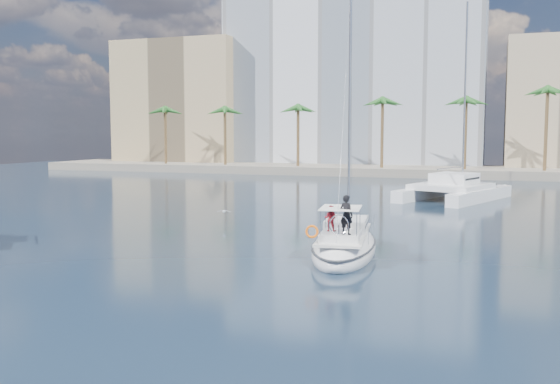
% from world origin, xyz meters
% --- Properties ---
extents(ground, '(160.00, 160.00, 0.00)m').
position_xyz_m(ground, '(0.00, 0.00, 0.00)').
color(ground, black).
rests_on(ground, ground).
extents(quay, '(120.00, 14.00, 1.20)m').
position_xyz_m(quay, '(0.00, 61.00, 0.60)').
color(quay, gray).
rests_on(quay, ground).
extents(building_modern, '(42.00, 16.00, 28.00)m').
position_xyz_m(building_modern, '(-12.00, 73.00, 14.00)').
color(building_modern, silver).
rests_on(building_modern, ground).
extents(building_tan_left, '(22.00, 14.00, 22.00)m').
position_xyz_m(building_tan_left, '(-42.00, 69.00, 11.00)').
color(building_tan_left, tan).
rests_on(building_tan_left, ground).
extents(palm_left, '(3.60, 3.60, 12.30)m').
position_xyz_m(palm_left, '(-34.00, 57.00, 10.28)').
color(palm_left, brown).
rests_on(palm_left, ground).
extents(palm_centre, '(3.60, 3.60, 12.30)m').
position_xyz_m(palm_centre, '(0.00, 57.00, 10.28)').
color(palm_centre, brown).
rests_on(palm_centre, ground).
extents(main_sloop, '(4.49, 10.39, 14.95)m').
position_xyz_m(main_sloop, '(3.16, -0.65, 0.50)').
color(main_sloop, white).
rests_on(main_sloop, ground).
extents(catamaran, '(10.35, 14.11, 18.43)m').
position_xyz_m(catamaran, '(6.94, 28.03, 1.16)').
color(catamaran, white).
rests_on(catamaran, ground).
extents(seagull, '(1.01, 0.43, 0.19)m').
position_xyz_m(seagull, '(-7.22, 7.34, 0.85)').
color(seagull, silver).
rests_on(seagull, ground).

